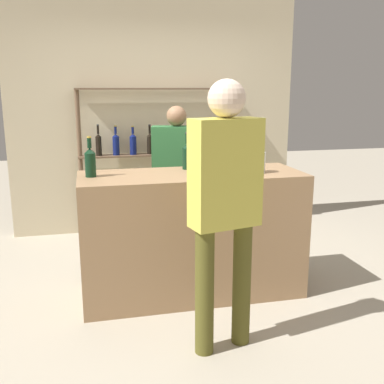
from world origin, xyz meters
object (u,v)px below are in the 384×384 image
object	(u,v)px
counter_bottle_1	(187,155)
customer_center	(225,197)
counter_bottle_0	(90,161)
wine_glass	(197,161)
cork_jar	(258,163)
counter_bottle_2	(212,154)
server_behind_counter	(177,171)

from	to	relation	value
counter_bottle_1	customer_center	world-z (taller)	customer_center
counter_bottle_1	customer_center	size ratio (longest dim) A/B	0.18
counter_bottle_0	wine_glass	size ratio (longest dim) A/B	2.02
counter_bottle_1	cork_jar	world-z (taller)	counter_bottle_1
counter_bottle_0	customer_center	size ratio (longest dim) A/B	0.18
counter_bottle_2	customer_center	world-z (taller)	customer_center
counter_bottle_2	cork_jar	size ratio (longest dim) A/B	2.21
customer_center	counter_bottle_2	bearing A→B (deg)	-23.22
counter_bottle_0	cork_jar	bearing A→B (deg)	-5.66
counter_bottle_2	customer_center	xyz separation A→B (m)	(-0.16, -0.90, -0.13)
counter_bottle_1	customer_center	xyz separation A→B (m)	(0.01, -1.06, -0.11)
counter_bottle_0	cork_jar	xyz separation A→B (m)	(1.33, -0.13, -0.04)
counter_bottle_2	customer_center	bearing A→B (deg)	-100.28
counter_bottle_2	server_behind_counter	distance (m)	0.99
counter_bottle_1	server_behind_counter	size ratio (longest dim) A/B	0.20
counter_bottle_0	cork_jar	distance (m)	1.34
cork_jar	counter_bottle_2	bearing A→B (deg)	159.71
wine_glass	server_behind_counter	bearing A→B (deg)	87.16
counter_bottle_1	wine_glass	distance (m)	0.30
wine_glass	customer_center	bearing A→B (deg)	-90.30
cork_jar	customer_center	xyz separation A→B (m)	(-0.52, -0.77, -0.07)
server_behind_counter	counter_bottle_1	bearing A→B (deg)	8.03
counter_bottle_2	cork_jar	xyz separation A→B (m)	(0.35, -0.13, -0.06)
customer_center	counter_bottle_0	bearing A→B (deg)	28.95
counter_bottle_0	counter_bottle_1	world-z (taller)	counter_bottle_0
cork_jar	customer_center	distance (m)	0.93
customer_center	server_behind_counter	xyz separation A→B (m)	(0.06, 1.84, -0.16)
counter_bottle_1	counter_bottle_2	xyz separation A→B (m)	(0.17, -0.16, 0.03)
cork_jar	counter_bottle_1	bearing A→B (deg)	150.82
counter_bottle_0	server_behind_counter	xyz separation A→B (m)	(0.87, 0.94, -0.27)
cork_jar	server_behind_counter	distance (m)	1.19
cork_jar	customer_center	world-z (taller)	customer_center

